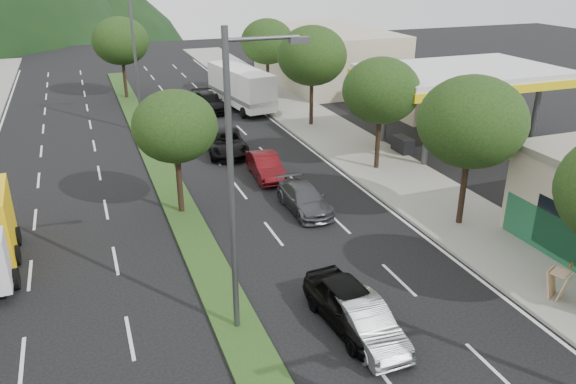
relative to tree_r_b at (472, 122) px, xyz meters
name	(u,v)px	position (x,y,z in m)	size (l,w,h in m)	color
sidewalk_right	(346,143)	(0.50, 13.00, -4.96)	(5.00, 90.00, 0.15)	gray
median	(153,151)	(-12.00, 16.00, -4.98)	(1.60, 56.00, 0.12)	#203A15
gas_canopy	(462,77)	(7.00, 10.00, -0.39)	(12.20, 8.20, 5.25)	silver
bldg_right_far	(326,56)	(7.50, 32.00, -2.44)	(10.00, 16.00, 5.20)	#B9AD93
tree_r_b	(472,122)	(0.00, 0.00, 0.00)	(4.80, 4.80, 6.94)	black
tree_r_c	(381,91)	(0.00, 8.00, -0.29)	(4.40, 4.40, 6.48)	black
tree_r_d	(312,56)	(0.00, 18.00, 0.14)	(5.00, 5.00, 7.17)	black
tree_r_e	(267,42)	(0.00, 28.00, -0.14)	(4.60, 4.60, 6.71)	black
tree_med_near	(175,126)	(-12.00, 6.00, -0.61)	(4.00, 4.00, 6.02)	black
tree_med_far	(121,41)	(-12.00, 32.00, -0.03)	(4.80, 4.80, 6.94)	black
streetlight_near	(237,175)	(-11.79, -4.00, 0.55)	(2.60, 0.25, 10.00)	#47494C
streetlight_mid	(138,53)	(-11.79, 21.00, 0.55)	(2.60, 0.25, 10.00)	#47494C
sedan_silver	(365,322)	(-8.20, -6.04, -4.38)	(1.40, 4.00, 1.32)	#B6B9BE
car_queue_a	(351,306)	(-8.30, -5.17, -4.28)	(1.80, 4.47, 1.52)	black
car_queue_b	(304,199)	(-6.20, 4.14, -4.41)	(1.75, 4.31, 1.25)	#454549
car_queue_c	(266,166)	(-6.55, 9.14, -4.35)	(1.45, 4.16, 1.37)	#530D11
car_queue_d	(226,142)	(-7.58, 14.14, -4.32)	(2.39, 5.19, 1.44)	black
car_queue_e	(174,126)	(-10.00, 19.14, -4.34)	(1.65, 4.10, 1.40)	#46454A
car_queue_f	(209,102)	(-6.10, 25.11, -4.33)	(1.99, 4.89, 1.42)	black
motorhome	(241,87)	(-3.35, 25.16, -3.28)	(3.72, 8.85, 3.30)	white
a_frame_sign	(558,282)	(-0.57, -6.55, -4.24)	(0.90, 0.94, 1.46)	tan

